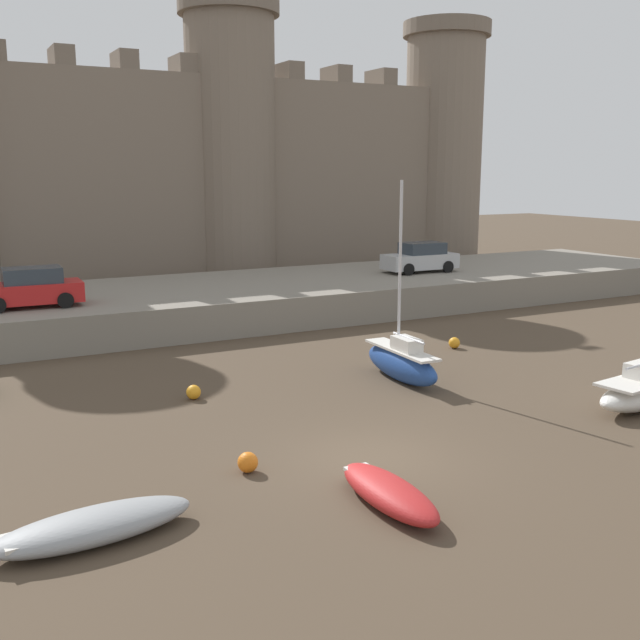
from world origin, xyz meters
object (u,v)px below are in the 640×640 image
object	(u,v)px
rowboat_midflat_left	(389,492)
car_quay_east	(421,258)
mooring_buoy_near_channel	(248,462)
sailboat_foreground_right	(402,361)
rowboat_near_channel_right	(94,525)
mooring_buoy_near_shore	(454,343)
car_quay_centre_west	(30,288)
mooring_buoy_off_centre	(194,392)

from	to	relation	value
rowboat_midflat_left	car_quay_east	size ratio (longest dim) A/B	0.80
mooring_buoy_near_channel	car_quay_east	world-z (taller)	car_quay_east
sailboat_foreground_right	rowboat_near_channel_right	world-z (taller)	sailboat_foreground_right
sailboat_foreground_right	mooring_buoy_near_channel	size ratio (longest dim) A/B	13.63
sailboat_foreground_right	car_quay_east	xyz separation A→B (m)	(9.95, 13.06, 1.65)
mooring_buoy_near_shore	car_quay_centre_west	xyz separation A→B (m)	(-14.84, 8.67, 2.09)
mooring_buoy_near_channel	mooring_buoy_off_centre	distance (m)	6.18
sailboat_foreground_right	rowboat_near_channel_right	bearing A→B (deg)	-150.21
mooring_buoy_off_centre	car_quay_east	distance (m)	20.70
rowboat_midflat_left	mooring_buoy_off_centre	size ratio (longest dim) A/B	7.24
rowboat_midflat_left	rowboat_near_channel_right	distance (m)	6.01
sailboat_foreground_right	rowboat_midflat_left	bearing A→B (deg)	-125.37
mooring_buoy_off_centre	car_quay_centre_west	world-z (taller)	car_quay_centre_west
rowboat_near_channel_right	car_quay_centre_west	xyz separation A→B (m)	(1.19, 18.19, 2.01)
rowboat_midflat_left	mooring_buoy_off_centre	bearing A→B (deg)	97.77
sailboat_foreground_right	mooring_buoy_near_channel	world-z (taller)	sailboat_foreground_right
mooring_buoy_near_shore	car_quay_centre_west	size ratio (longest dim) A/B	0.11
rowboat_near_channel_right	mooring_buoy_near_channel	bearing A→B (deg)	23.62
car_quay_east	car_quay_centre_west	world-z (taller)	same
sailboat_foreground_right	mooring_buoy_off_centre	world-z (taller)	sailboat_foreground_right
sailboat_foreground_right	mooring_buoy_near_channel	xyz separation A→B (m)	(-7.62, -4.89, -0.42)
mooring_buoy_near_channel	rowboat_midflat_left	bearing A→B (deg)	-57.70
car_quay_east	mooring_buoy_near_shore	bearing A→B (deg)	-118.24
mooring_buoy_off_centre	car_quay_centre_west	distance (m)	11.09
mooring_buoy_near_channel	car_quay_centre_west	size ratio (longest dim) A/B	0.12
rowboat_midflat_left	mooring_buoy_near_channel	distance (m)	3.66
mooring_buoy_near_channel	car_quay_east	distance (m)	25.20
mooring_buoy_near_shore	mooring_buoy_off_centre	size ratio (longest dim) A/B	0.99
mooring_buoy_near_shore	car_quay_east	bearing A→B (deg)	61.76
mooring_buoy_off_centre	car_quay_centre_west	xyz separation A→B (m)	(-3.40, 10.34, 2.09)
mooring_buoy_off_centre	sailboat_foreground_right	bearing A→B (deg)	-10.25
mooring_buoy_near_shore	mooring_buoy_near_channel	world-z (taller)	mooring_buoy_near_channel
rowboat_midflat_left	car_quay_centre_west	distance (m)	20.22
sailboat_foreground_right	rowboat_near_channel_right	xyz separation A→B (m)	(-11.51, -6.59, -0.36)
mooring_buoy_near_channel	mooring_buoy_off_centre	world-z (taller)	mooring_buoy_near_channel
mooring_buoy_near_channel	car_quay_centre_west	world-z (taller)	car_quay_centre_west
mooring_buoy_near_shore	car_quay_east	distance (m)	11.69
mooring_buoy_off_centre	car_quay_centre_west	bearing A→B (deg)	108.22
mooring_buoy_near_shore	car_quay_centre_west	bearing A→B (deg)	149.71
sailboat_foreground_right	car_quay_centre_west	distance (m)	15.62
rowboat_midflat_left	mooring_buoy_near_shore	world-z (taller)	rowboat_midflat_left
sailboat_foreground_right	mooring_buoy_near_shore	xyz separation A→B (m)	(4.51, 2.93, -0.44)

